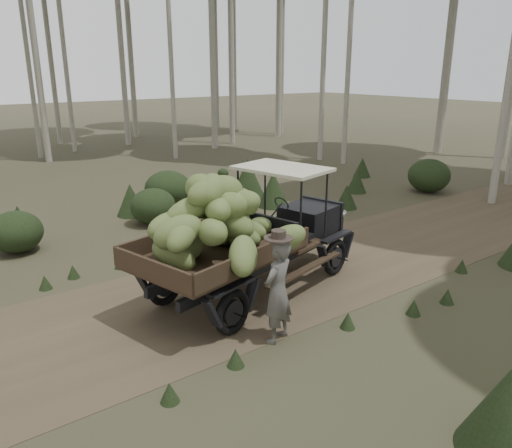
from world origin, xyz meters
name	(u,v)px	position (x,y,z in m)	size (l,w,h in m)	color
ground	(220,296)	(0.00, 0.00, 0.00)	(120.00, 120.00, 0.00)	#473D2B
dirt_track	(220,296)	(0.00, 0.00, 0.00)	(70.00, 4.00, 0.01)	brown
banana_truck	(231,224)	(0.07, -0.34, 1.58)	(5.46, 3.26, 2.68)	black
farmer	(278,290)	(-0.11, -1.96, 0.91)	(0.75, 0.61, 1.91)	#55534E
undergrowth	(210,256)	(0.23, 0.72, 0.57)	(20.36, 20.10, 1.39)	#233319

